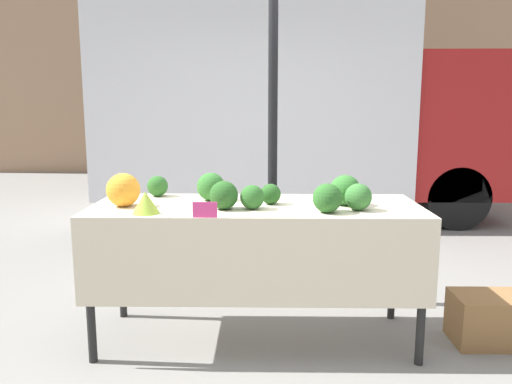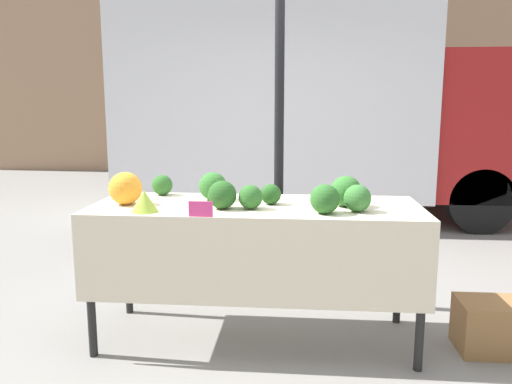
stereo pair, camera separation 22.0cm
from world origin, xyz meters
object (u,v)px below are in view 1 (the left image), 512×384
parked_truck (291,105)px  price_sign (205,210)px  orange_cauliflower (123,190)px  produce_crate (489,319)px

parked_truck → price_sign: parked_truck is taller
orange_cauliflower → price_sign: (0.53, -0.30, -0.06)m
price_sign → orange_cauliflower: bearing=150.3°
price_sign → produce_crate: (1.75, 0.33, -0.77)m
parked_truck → orange_cauliflower: bearing=-107.1°
parked_truck → price_sign: (-0.70, -4.29, -0.58)m
parked_truck → produce_crate: (1.06, -3.96, -1.35)m
parked_truck → produce_crate: bearing=-75.0°
parked_truck → orange_cauliflower: (-1.23, -3.98, -0.52)m
orange_cauliflower → produce_crate: bearing=0.6°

